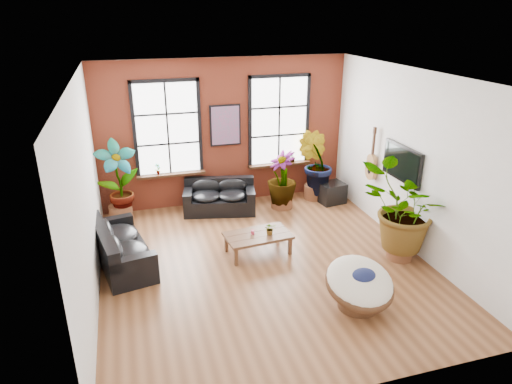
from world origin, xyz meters
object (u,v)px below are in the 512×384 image
at_px(coffee_table, 258,236).
at_px(sofa_back, 219,197).
at_px(sofa_left, 120,248).
at_px(papasan_chair, 360,284).

bearing_deg(coffee_table, sofa_back, 92.15).
bearing_deg(sofa_left, coffee_table, -108.03).
relative_size(sofa_back, coffee_table, 1.34).
bearing_deg(coffee_table, papasan_chair, -69.51).
xyz_separation_m(sofa_back, coffee_table, (0.30, -2.21, 0.02)).
bearing_deg(papasan_chair, sofa_left, 138.61).
distance_m(sofa_back, coffee_table, 2.23).
bearing_deg(sofa_left, sofa_back, -61.98).
relative_size(sofa_left, papasan_chair, 1.65).
bearing_deg(coffee_table, sofa_left, 167.79).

